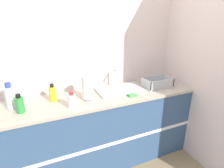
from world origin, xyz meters
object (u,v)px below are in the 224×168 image
object	(u,v)px
dish_rack	(157,83)
bottle_white_spray	(72,101)
bottle_green	(20,104)
bottle_yellow	(53,93)
bottle_clear	(10,97)
sink	(119,89)
paper_towel_roll	(87,88)

from	to	relation	value
dish_rack	bottle_white_spray	distance (m)	1.08
bottle_green	bottle_yellow	bearing A→B (deg)	23.66
bottle_yellow	bottle_clear	world-z (taller)	bottle_clear
dish_rack	sink	bearing A→B (deg)	171.36
paper_towel_roll	bottle_green	world-z (taller)	paper_towel_roll
sink	bottle_white_spray	size ratio (longest dim) A/B	3.26
sink	bottle_yellow	xyz separation A→B (m)	(-0.74, 0.01, 0.06)
bottle_green	sink	bearing A→B (deg)	6.43
dish_rack	bottle_green	xyz separation A→B (m)	(-1.52, -0.04, 0.04)
bottle_clear	paper_towel_roll	bearing A→B (deg)	-7.40
bottle_white_spray	bottle_clear	xyz separation A→B (m)	(-0.52, 0.21, 0.04)
sink	bottle_white_spray	xyz separation A→B (m)	(-0.59, -0.21, 0.05)
bottle_green	bottle_white_spray	world-z (taller)	bottle_green
dish_rack	bottle_green	bearing A→B (deg)	-178.38
dish_rack	bottle_clear	size ratio (longest dim) A/B	1.36
bottle_clear	sink	bearing A→B (deg)	-0.12
sink	paper_towel_roll	size ratio (longest dim) A/B	2.08
paper_towel_roll	bottle_yellow	xyz separation A→B (m)	(-0.33, 0.10, -0.05)
paper_towel_roll	bottle_clear	bearing A→B (deg)	172.60
sink	bottle_green	world-z (taller)	sink
bottle_green	bottle_clear	size ratio (longest dim) A/B	0.69
sink	paper_towel_roll	bearing A→B (deg)	-167.61
sink	bottle_yellow	size ratio (longest dim) A/B	2.86
bottle_green	bottle_yellow	distance (m)	0.32
dish_rack	bottle_clear	world-z (taller)	bottle_clear
paper_towel_roll	bottle_clear	world-z (taller)	same
bottle_white_spray	bottle_yellow	bearing A→B (deg)	123.36
bottle_yellow	bottle_clear	distance (m)	0.37
paper_towel_roll	dish_rack	size ratio (longest dim) A/B	0.74
paper_towel_roll	bottle_white_spray	xyz separation A→B (m)	(-0.19, -0.12, -0.06)
sink	dish_rack	distance (m)	0.49
dish_rack	bottle_clear	distance (m)	1.60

